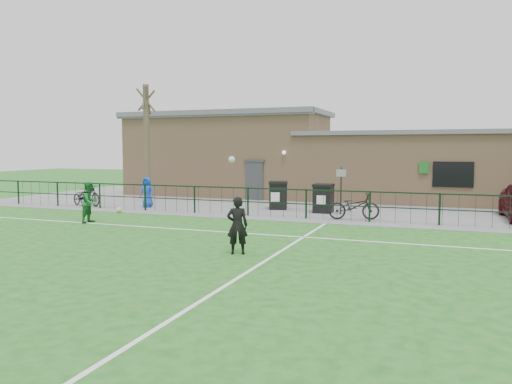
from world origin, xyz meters
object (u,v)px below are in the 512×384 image
(bare_tree, at_px, (147,145))
(wheelie_bin_right, at_px, (323,199))
(bicycle_e, at_px, (354,206))
(bicycle_b, at_px, (89,195))
(ball_ground, at_px, (119,210))
(outfield_player, at_px, (90,202))
(wheelie_bin_left, at_px, (278,196))
(spectator_child, at_px, (147,192))
(bicycle_c, at_px, (82,197))
(sign_post, at_px, (341,191))

(bare_tree, xyz_separation_m, wheelie_bin_right, (9.22, -0.41, -2.40))
(bicycle_e, bearing_deg, bicycle_b, 72.48)
(bicycle_e, height_order, ball_ground, bicycle_e)
(bicycle_b, height_order, outfield_player, outfield_player)
(bare_tree, xyz_separation_m, wheelie_bin_left, (6.97, 0.13, -2.38))
(bare_tree, distance_m, bicycle_e, 11.29)
(bare_tree, bearing_deg, spectator_child, -57.61)
(ball_ground, bearing_deg, wheelie_bin_left, 30.42)
(bare_tree, height_order, bicycle_c, bare_tree)
(sign_post, bearing_deg, bicycle_b, -174.26)
(wheelie_bin_right, xyz_separation_m, sign_post, (0.82, -0.31, 0.42))
(bicycle_e, bearing_deg, bare_tree, 62.24)
(bare_tree, xyz_separation_m, ball_ground, (0.80, -3.49, -2.88))
(outfield_player, bearing_deg, bicycle_b, 39.52)
(sign_post, distance_m, outfield_player, 10.16)
(bicycle_b, xyz_separation_m, ball_ground, (2.86, -1.55, -0.43))
(bicycle_b, xyz_separation_m, spectator_child, (2.98, 0.49, 0.19))
(bicycle_b, distance_m, spectator_child, 3.03)
(sign_post, relative_size, bicycle_e, 1.01)
(spectator_child, distance_m, ball_ground, 2.14)
(bicycle_b, xyz_separation_m, bicycle_c, (-0.30, -0.14, -0.08))
(bicycle_c, height_order, outfield_player, outfield_player)
(outfield_player, bearing_deg, bicycle_e, -65.46)
(bare_tree, bearing_deg, bicycle_e, -10.82)
(bare_tree, bearing_deg, bicycle_c, -138.62)
(wheelie_bin_right, distance_m, sign_post, 0.97)
(bare_tree, height_order, bicycle_e, bare_tree)
(bicycle_c, height_order, ball_ground, bicycle_c)
(bicycle_e, bearing_deg, spectator_child, 69.46)
(bare_tree, bearing_deg, wheelie_bin_left, 1.08)
(sign_post, bearing_deg, ball_ground, -163.32)
(wheelie_bin_left, relative_size, bicycle_c, 0.70)
(wheelie_bin_left, bearing_deg, bicycle_c, 177.76)
(bicycle_b, height_order, ball_ground, bicycle_b)
(sign_post, distance_m, bicycle_e, 1.63)
(spectator_child, bearing_deg, wheelie_bin_left, 14.44)
(bare_tree, xyz_separation_m, bicycle_b, (-2.07, -1.94, -2.45))
(bicycle_b, bearing_deg, bicycle_e, -70.62)
(wheelie_bin_left, xyz_separation_m, outfield_player, (-5.41, -6.45, 0.15))
(bare_tree, relative_size, sign_post, 3.00)
(bicycle_b, xyz_separation_m, bicycle_e, (12.89, -0.13, -0.01))
(sign_post, height_order, bicycle_e, sign_post)
(wheelie_bin_left, relative_size, spectator_child, 0.83)
(wheelie_bin_left, bearing_deg, sign_post, -31.08)
(wheelie_bin_left, bearing_deg, wheelie_bin_right, -29.04)
(wheelie_bin_right, xyz_separation_m, outfield_player, (-7.66, -5.91, 0.17))
(sign_post, relative_size, bicycle_b, 1.13)
(ball_ground, bearing_deg, outfield_player, -74.90)
(bicycle_b, bearing_deg, bicycle_c, 135.98)
(spectator_child, relative_size, ball_ground, 5.95)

